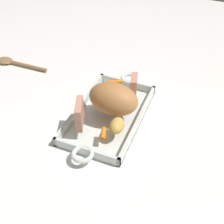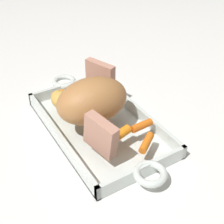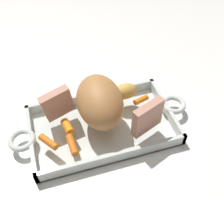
{
  "view_description": "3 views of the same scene",
  "coord_description": "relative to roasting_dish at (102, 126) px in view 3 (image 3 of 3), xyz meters",
  "views": [
    {
      "loc": [
        0.64,
        0.27,
        0.66
      ],
      "look_at": [
        0.03,
        0.02,
        0.05
      ],
      "focal_mm": 46.41,
      "sensor_mm": 36.0,
      "label": 1
    },
    {
      "loc": [
        -0.49,
        0.26,
        0.46
      ],
      "look_at": [
        -0.03,
        -0.02,
        0.06
      ],
      "focal_mm": 49.67,
      "sensor_mm": 36.0,
      "label": 2
    },
    {
      "loc": [
        -0.1,
        -0.41,
        0.53
      ],
      "look_at": [
        0.03,
        0.01,
        0.04
      ],
      "focal_mm": 42.64,
      "sensor_mm": 36.0,
      "label": 3
    }
  ],
  "objects": [
    {
      "name": "pork_roast",
      "position": [
        0.0,
        0.02,
        0.07
      ],
      "size": [
        0.11,
        0.16,
        0.1
      ],
      "primitive_type": "ellipsoid",
      "rotation": [
        0.0,
        0.0,
        4.67
      ],
      "color": "#AF7340",
      "rests_on": "roasting_dish"
    },
    {
      "name": "baby_carrot_southeast",
      "position": [
        0.11,
        0.03,
        0.03
      ],
      "size": [
        0.04,
        0.03,
        0.02
      ],
      "primitive_type": "cylinder",
      "rotation": [
        1.62,
        0.0,
        1.88
      ],
      "color": "orange",
      "rests_on": "roasting_dish"
    },
    {
      "name": "baby_carrot_northeast",
      "position": [
        -0.13,
        -0.03,
        0.03
      ],
      "size": [
        0.04,
        0.05,
        0.02
      ],
      "primitive_type": "cylinder",
      "rotation": [
        1.61,
        0.0,
        3.74
      ],
      "color": "orange",
      "rests_on": "roasting_dish"
    },
    {
      "name": "roast_slice_outer",
      "position": [
        0.09,
        -0.06,
        0.06
      ],
      "size": [
        0.08,
        0.05,
        0.08
      ],
      "primitive_type": "cube",
      "rotation": [
        -0.01,
        0.0,
        1.94
      ],
      "color": "tan",
      "rests_on": "roasting_dish"
    },
    {
      "name": "potato_halved",
      "position": [
        0.08,
        0.06,
        0.04
      ],
      "size": [
        0.07,
        0.04,
        0.04
      ],
      "primitive_type": "ellipsoid",
      "rotation": [
        0.0,
        0.0,
        3.19
      ],
      "color": "gold",
      "rests_on": "roasting_dish"
    },
    {
      "name": "baby_carrot_long",
      "position": [
        -0.09,
        -0.01,
        0.03
      ],
      "size": [
        0.03,
        0.05,
        0.02
      ],
      "primitive_type": "cylinder",
      "rotation": [
        1.66,
        0.0,
        3.33
      ],
      "color": "orange",
      "rests_on": "roasting_dish"
    },
    {
      "name": "baby_carrot_center_right",
      "position": [
        -0.08,
        -0.06,
        0.03
      ],
      "size": [
        0.02,
        0.05,
        0.02
      ],
      "primitive_type": "cylinder",
      "rotation": [
        1.6,
        0.0,
        0.07
      ],
      "color": "orange",
      "rests_on": "roasting_dish"
    },
    {
      "name": "roast_slice_thin",
      "position": [
        -0.1,
        0.05,
        0.06
      ],
      "size": [
        0.08,
        0.04,
        0.08
      ],
      "primitive_type": "cube",
      "rotation": [
        0.12,
        0.0,
        4.98
      ],
      "color": "tan",
      "rests_on": "roasting_dish"
    },
    {
      "name": "ground_plane",
      "position": [
        0.0,
        0.0,
        -0.01
      ],
      "size": [
        2.3,
        2.3,
        0.0
      ],
      "primitive_type": "plane",
      "color": "white"
    },
    {
      "name": "roasting_dish",
      "position": [
        0.0,
        0.0,
        0.0
      ],
      "size": [
        0.45,
        0.21,
        0.03
      ],
      "color": "silver",
      "rests_on": "ground_plane"
    }
  ]
}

